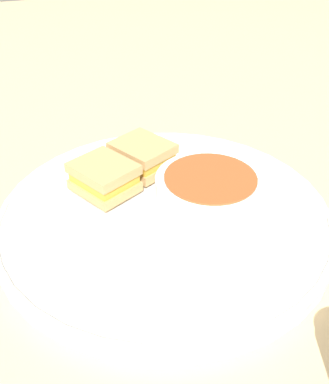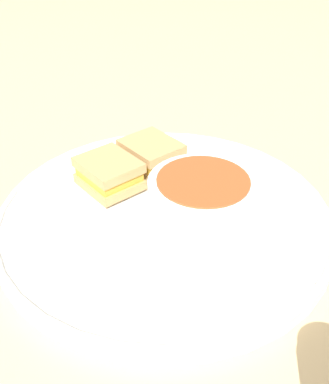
{
  "view_description": "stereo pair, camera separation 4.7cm",
  "coord_description": "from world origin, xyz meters",
  "px_view_note": "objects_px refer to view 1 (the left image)",
  "views": [
    {
      "loc": [
        0.37,
        -0.12,
        0.31
      ],
      "look_at": [
        0.0,
        0.0,
        0.04
      ],
      "focal_mm": 42.0,
      "sensor_mm": 36.0,
      "label": 1
    },
    {
      "loc": [
        0.38,
        -0.07,
        0.31
      ],
      "look_at": [
        0.0,
        0.0,
        0.04
      ],
      "focal_mm": 42.0,
      "sensor_mm": 36.0,
      "label": 2
    }
  ],
  "objects_px": {
    "soup_bowl": "(208,210)",
    "spoon": "(177,273)",
    "sandwich_half_near": "(144,156)",
    "sandwich_half_far": "(104,177)"
  },
  "relations": [
    {
      "from": "sandwich_half_near",
      "to": "soup_bowl",
      "type": "bearing_deg",
      "value": 7.84
    },
    {
      "from": "soup_bowl",
      "to": "spoon",
      "type": "xyz_separation_m",
      "value": [
        0.04,
        -0.04,
        -0.03
      ]
    },
    {
      "from": "soup_bowl",
      "to": "sandwich_half_near",
      "type": "distance_m",
      "value": 0.15
    },
    {
      "from": "spoon",
      "to": "sandwich_half_far",
      "type": "relative_size",
      "value": 1.18
    },
    {
      "from": "soup_bowl",
      "to": "spoon",
      "type": "distance_m",
      "value": 0.07
    },
    {
      "from": "spoon",
      "to": "sandwich_half_near",
      "type": "bearing_deg",
      "value": 126.76
    },
    {
      "from": "sandwich_half_near",
      "to": "spoon",
      "type": "bearing_deg",
      "value": -6.82
    },
    {
      "from": "spoon",
      "to": "soup_bowl",
      "type": "bearing_deg",
      "value": 84.27
    },
    {
      "from": "spoon",
      "to": "sandwich_half_near",
      "type": "height_order",
      "value": "sandwich_half_near"
    },
    {
      "from": "soup_bowl",
      "to": "spoon",
      "type": "relative_size",
      "value": 0.97
    }
  ]
}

